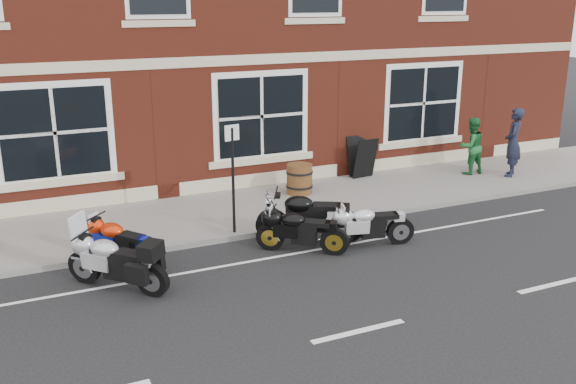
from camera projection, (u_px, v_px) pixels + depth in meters
name	position (u px, v px, depth m)	size (l,w,h in m)	color
ground	(279.00, 261.00, 12.39)	(80.00, 80.00, 0.00)	black
sidewalk	(228.00, 212.00, 14.98)	(30.00, 3.00, 0.12)	slate
kerb	(252.00, 234.00, 13.61)	(30.00, 0.16, 0.12)	slate
moto_touring_silver	(115.00, 259.00, 11.07)	(1.49, 1.57, 1.34)	black
moto_sport_red	(121.00, 241.00, 12.03)	(1.19, 1.63, 0.86)	black
moto_sport_black	(300.00, 229.00, 12.69)	(1.57, 1.20, 0.84)	black
moto_sport_silver	(368.00, 224.00, 13.00)	(1.83, 0.55, 0.83)	black
moto_naked_black	(307.00, 214.00, 13.25)	(2.02, 1.21, 1.00)	black
pedestrian_left	(513.00, 142.00, 17.54)	(0.69, 0.45, 1.89)	black
pedestrian_right	(471.00, 146.00, 17.80)	(0.77, 0.60, 1.59)	#1A5E2B
a_board_sign	(362.00, 157.00, 17.56)	(0.67, 0.45, 1.11)	black
barrel_planter	(299.00, 179.00, 16.13)	(0.68, 0.68, 0.75)	#462C12
parking_sign	(233.00, 171.00, 13.17)	(0.32, 0.08, 2.30)	black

